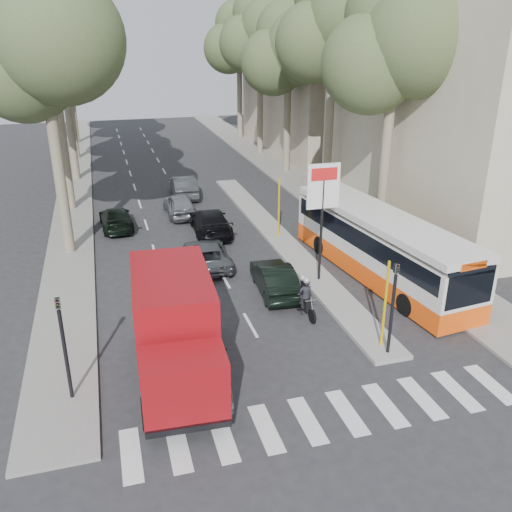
{
  "coord_description": "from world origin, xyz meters",
  "views": [
    {
      "loc": [
        -5.94,
        -16.19,
        10.77
      ],
      "look_at": [
        0.24,
        5.15,
        1.6
      ],
      "focal_mm": 38.0,
      "sensor_mm": 36.0,
      "label": 1
    }
  ],
  "objects_px": {
    "city_bus": "(380,244)",
    "motorcycle": "(304,296)",
    "dark_hatchback": "(274,278)",
    "silver_hatchback": "(202,366)",
    "red_truck": "(175,328)"
  },
  "relations": [
    {
      "from": "silver_hatchback",
      "to": "motorcycle",
      "type": "bearing_deg",
      "value": -136.02
    },
    {
      "from": "dark_hatchback",
      "to": "motorcycle",
      "type": "bearing_deg",
      "value": 109.05
    },
    {
      "from": "dark_hatchback",
      "to": "city_bus",
      "type": "relative_size",
      "value": 0.35
    },
    {
      "from": "city_bus",
      "to": "motorcycle",
      "type": "height_order",
      "value": "city_bus"
    },
    {
      "from": "city_bus",
      "to": "motorcycle",
      "type": "bearing_deg",
      "value": -158.37
    },
    {
      "from": "dark_hatchback",
      "to": "red_truck",
      "type": "distance_m",
      "value": 7.35
    },
    {
      "from": "motorcycle",
      "to": "city_bus",
      "type": "bearing_deg",
      "value": 26.34
    },
    {
      "from": "dark_hatchback",
      "to": "red_truck",
      "type": "relative_size",
      "value": 0.62
    },
    {
      "from": "city_bus",
      "to": "red_truck",
      "type": "bearing_deg",
      "value": -158.46
    },
    {
      "from": "silver_hatchback",
      "to": "dark_hatchback",
      "type": "xyz_separation_m",
      "value": [
        4.42,
        5.97,
        -0.07
      ]
    },
    {
      "from": "silver_hatchback",
      "to": "motorcycle",
      "type": "height_order",
      "value": "motorcycle"
    },
    {
      "from": "city_bus",
      "to": "motorcycle",
      "type": "relative_size",
      "value": 5.96
    },
    {
      "from": "motorcycle",
      "to": "dark_hatchback",
      "type": "bearing_deg",
      "value": 103.21
    },
    {
      "from": "dark_hatchback",
      "to": "red_truck",
      "type": "height_order",
      "value": "red_truck"
    },
    {
      "from": "dark_hatchback",
      "to": "city_bus",
      "type": "xyz_separation_m",
      "value": [
        5.28,
        0.35,
        0.94
      ]
    }
  ]
}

